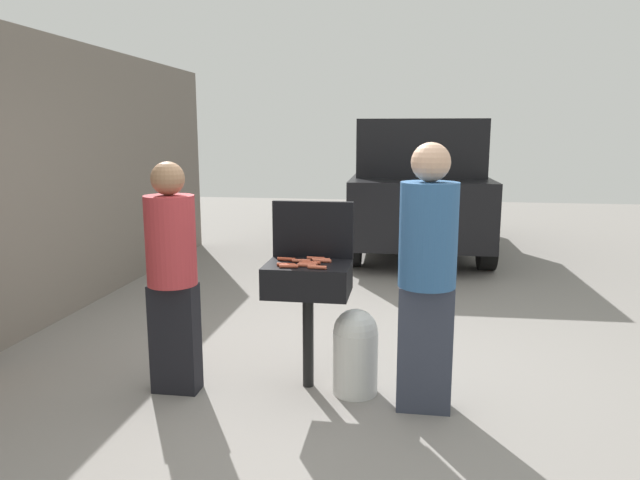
# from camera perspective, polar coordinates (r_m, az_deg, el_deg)

# --- Properties ---
(ground_plane) EXTENTS (24.00, 24.00, 0.00)m
(ground_plane) POSITION_cam_1_polar(r_m,az_deg,el_deg) (4.51, 0.53, -13.49)
(ground_plane) COLOR gray
(house_wall_side) EXTENTS (0.24, 8.00, 2.76)m
(house_wall_side) POSITION_cam_1_polar(r_m,az_deg,el_deg) (6.20, -25.98, 5.24)
(house_wall_side) COLOR slate
(house_wall_side) RESTS_ON ground
(bbq_grill) EXTENTS (0.60, 0.44, 0.92)m
(bbq_grill) POSITION_cam_1_polar(r_m,az_deg,el_deg) (4.14, -1.19, -4.28)
(bbq_grill) COLOR black
(bbq_grill) RESTS_ON ground
(grill_lid_open) EXTENTS (0.60, 0.05, 0.42)m
(grill_lid_open) POSITION_cam_1_polar(r_m,az_deg,el_deg) (4.28, -0.70, 1.03)
(grill_lid_open) COLOR black
(grill_lid_open) RESTS_ON bbq_grill
(hot_dog_0) EXTENTS (0.13, 0.03, 0.03)m
(hot_dog_0) POSITION_cam_1_polar(r_m,az_deg,el_deg) (4.15, -1.85, -2.06)
(hot_dog_0) COLOR #C6593D
(hot_dog_0) RESTS_ON bbq_grill
(hot_dog_1) EXTENTS (0.13, 0.03, 0.03)m
(hot_dog_1) POSITION_cam_1_polar(r_m,az_deg,el_deg) (4.01, -1.30, -2.49)
(hot_dog_1) COLOR #C6593D
(hot_dog_1) RESTS_ON bbq_grill
(hot_dog_2) EXTENTS (0.13, 0.03, 0.03)m
(hot_dog_2) POSITION_cam_1_polar(r_m,az_deg,el_deg) (4.18, 0.10, -1.95)
(hot_dog_2) COLOR #C6593D
(hot_dog_2) RESTS_ON bbq_grill
(hot_dog_3) EXTENTS (0.13, 0.04, 0.03)m
(hot_dog_3) POSITION_cam_1_polar(r_m,az_deg,el_deg) (4.21, -3.32, -1.89)
(hot_dog_3) COLOR #AD4228
(hot_dog_3) RESTS_ON bbq_grill
(hot_dog_4) EXTENTS (0.13, 0.03, 0.03)m
(hot_dog_4) POSITION_cam_1_polar(r_m,az_deg,el_deg) (4.15, 0.22, -2.06)
(hot_dog_4) COLOR #C6593D
(hot_dog_4) RESTS_ON bbq_grill
(hot_dog_5) EXTENTS (0.13, 0.03, 0.03)m
(hot_dog_5) POSITION_cam_1_polar(r_m,az_deg,el_deg) (4.05, -1.16, -2.35)
(hot_dog_5) COLOR #B74C33
(hot_dog_5) RESTS_ON bbq_grill
(hot_dog_6) EXTENTS (0.13, 0.03, 0.03)m
(hot_dog_6) POSITION_cam_1_polar(r_m,az_deg,el_deg) (4.03, -3.34, -2.45)
(hot_dog_6) COLOR #AD4228
(hot_dog_6) RESTS_ON bbq_grill
(hot_dog_7) EXTENTS (0.13, 0.03, 0.03)m
(hot_dog_7) POSITION_cam_1_polar(r_m,az_deg,el_deg) (4.09, -0.86, -2.25)
(hot_dog_7) COLOR #AD4228
(hot_dog_7) RESTS_ON bbq_grill
(hot_dog_8) EXTENTS (0.13, 0.04, 0.03)m
(hot_dog_8) POSITION_cam_1_polar(r_m,az_deg,el_deg) (3.95, -0.28, -2.69)
(hot_dog_8) COLOR #C6593D
(hot_dog_8) RESTS_ON bbq_grill
(hot_dog_9) EXTENTS (0.13, 0.04, 0.03)m
(hot_dog_9) POSITION_cam_1_polar(r_m,az_deg,el_deg) (4.22, -0.42, -1.82)
(hot_dog_9) COLOR #B74C33
(hot_dog_9) RESTS_ON bbq_grill
(hot_dog_10) EXTENTS (0.13, 0.04, 0.03)m
(hot_dog_10) POSITION_cam_1_polar(r_m,az_deg,el_deg) (3.99, -3.10, -2.58)
(hot_dog_10) COLOR #B74C33
(hot_dog_10) RESTS_ON bbq_grill
(propane_tank) EXTENTS (0.32, 0.32, 0.62)m
(propane_tank) POSITION_cam_1_polar(r_m,az_deg,el_deg) (4.19, 3.49, -10.71)
(propane_tank) COLOR silver
(propane_tank) RESTS_ON ground
(person_left) EXTENTS (0.35, 0.35, 1.64)m
(person_left) POSITION_cam_1_polar(r_m,az_deg,el_deg) (4.17, -14.32, -2.88)
(person_left) COLOR black
(person_left) RESTS_ON ground
(person_right) EXTENTS (0.37, 0.37, 1.78)m
(person_right) POSITION_cam_1_polar(r_m,az_deg,el_deg) (3.82, 10.48, -2.85)
(person_right) COLOR #333847
(person_right) RESTS_ON ground
(parked_minivan) EXTENTS (2.11, 4.44, 2.02)m
(parked_minivan) POSITION_cam_1_polar(r_m,az_deg,el_deg) (9.43, 9.50, 5.43)
(parked_minivan) COLOR black
(parked_minivan) RESTS_ON ground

